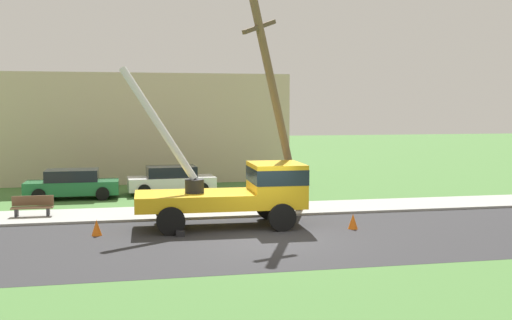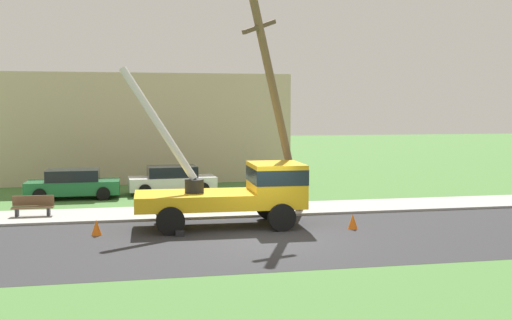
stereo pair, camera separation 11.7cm
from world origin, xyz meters
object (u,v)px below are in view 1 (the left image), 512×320
(traffic_cone_behind, at_px, (97,228))
(park_bench, at_px, (33,207))
(utility_truck, at_px, (242,189))
(parked_sedan_green, at_px, (72,184))
(leaning_utility_pole, at_px, (277,108))
(parked_sedan_white, at_px, (171,180))
(traffic_cone_ahead, at_px, (353,221))

(traffic_cone_behind, height_order, park_bench, park_bench)
(utility_truck, xyz_separation_m, parked_sedan_green, (-6.85, 8.40, -0.70))
(parked_sedan_green, relative_size, park_bench, 2.75)
(utility_truck, bearing_deg, leaning_utility_pole, 42.32)
(park_bench, bearing_deg, parked_sedan_white, 45.08)
(leaning_utility_pole, bearing_deg, utility_truck, -137.68)
(parked_sedan_green, relative_size, parked_sedan_white, 0.98)
(utility_truck, distance_m, park_bench, 8.61)
(utility_truck, bearing_deg, traffic_cone_behind, -172.45)
(leaning_utility_pole, height_order, traffic_cone_ahead, leaning_utility_pole)
(leaning_utility_pole, bearing_deg, parked_sedan_white, 116.12)
(utility_truck, xyz_separation_m, parked_sedan_white, (-2.02, 9.14, -0.70))
(utility_truck, distance_m, traffic_cone_ahead, 4.26)
(traffic_cone_behind, height_order, parked_sedan_green, parked_sedan_green)
(parked_sedan_green, bearing_deg, traffic_cone_behind, -80.11)
(traffic_cone_ahead, height_order, traffic_cone_behind, same)
(traffic_cone_ahead, xyz_separation_m, traffic_cone_behind, (-9.13, 0.71, 0.00))
(utility_truck, bearing_deg, traffic_cone_ahead, -20.02)
(utility_truck, relative_size, parked_sedan_white, 1.50)
(leaning_utility_pole, xyz_separation_m, parked_sedan_white, (-3.72, 7.59, -3.71))
(traffic_cone_behind, xyz_separation_m, parked_sedan_green, (-1.59, 9.10, 0.43))
(parked_sedan_white, relative_size, park_bench, 2.81)
(leaning_utility_pole, xyz_separation_m, parked_sedan_green, (-8.56, 6.85, -3.71))
(leaning_utility_pole, relative_size, traffic_cone_behind, 15.43)
(park_bench, bearing_deg, leaning_utility_pole, -9.69)
(leaning_utility_pole, distance_m, traffic_cone_behind, 8.42)
(leaning_utility_pole, xyz_separation_m, traffic_cone_ahead, (2.15, -2.96, -4.14))
(parked_sedan_green, bearing_deg, leaning_utility_pole, -38.67)
(park_bench, bearing_deg, utility_truck, -21.93)
(traffic_cone_behind, xyz_separation_m, parked_sedan_white, (3.25, 9.84, 0.43))
(traffic_cone_ahead, xyz_separation_m, parked_sedan_white, (-5.88, 10.55, 0.43))
(parked_sedan_green, distance_m, parked_sedan_white, 4.89)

